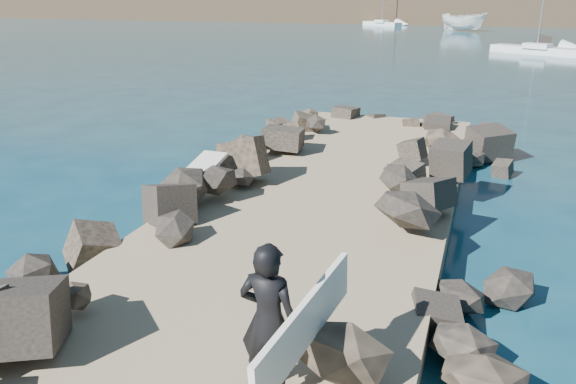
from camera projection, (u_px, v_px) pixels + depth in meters
name	position (u px, v px, depth m)	size (l,w,h in m)	color
ground	(303.00, 242.00, 12.28)	(800.00, 800.00, 0.00)	#0F384C
jetty	(270.00, 270.00, 10.40)	(6.00, 26.00, 0.60)	#8C7759
riprap_left	(149.00, 229.00, 11.69)	(2.60, 22.00, 1.00)	black
riprap_right	(434.00, 273.00, 9.87)	(2.60, 22.00, 1.00)	black
surfboard_resting	(191.00, 183.00, 12.83)	(0.64, 2.57, 0.09)	white
boat_imported	(463.00, 22.00, 80.23)	(2.53, 6.71, 2.59)	white
surfer_with_board	(274.00, 321.00, 6.45)	(1.01, 2.41, 1.95)	black
sailboat_c	(536.00, 50.00, 50.14)	(7.91, 5.43, 9.61)	white
sailboat_e	(382.00, 24.00, 93.98)	(7.20, 5.88, 9.19)	white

